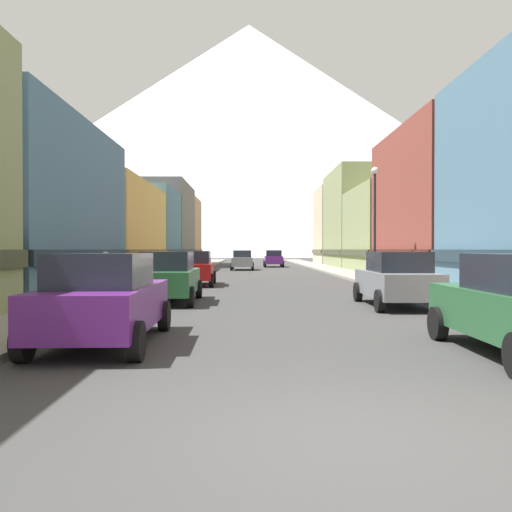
{
  "coord_description": "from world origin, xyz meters",
  "views": [
    {
      "loc": [
        -0.98,
        -5.03,
        1.86
      ],
      "look_at": [
        -0.33,
        44.85,
        1.23
      ],
      "focal_mm": 36.7,
      "sensor_mm": 36.0,
      "label": 1
    }
  ],
  "objects_px": {
    "car_left_1": "(168,277)",
    "car_right_1": "(397,279)",
    "streetlamp_right": "(375,207)",
    "car_left_0": "(104,299)",
    "car_left_2": "(195,268)",
    "car_driving_1": "(242,260)",
    "pedestrian_0": "(105,275)",
    "car_driving_0": "(273,258)"
  },
  "relations": [
    {
      "from": "car_left_1",
      "to": "car_right_1",
      "type": "height_order",
      "value": "same"
    },
    {
      "from": "car_right_1",
      "to": "streetlamp_right",
      "type": "height_order",
      "value": "streetlamp_right"
    },
    {
      "from": "car_right_1",
      "to": "streetlamp_right",
      "type": "xyz_separation_m",
      "value": [
        1.55,
        9.39,
        3.09
      ]
    },
    {
      "from": "car_left_0",
      "to": "streetlamp_right",
      "type": "distance_m",
      "value": 18.74
    },
    {
      "from": "streetlamp_right",
      "to": "car_right_1",
      "type": "bearing_deg",
      "value": -99.38
    },
    {
      "from": "car_left_0",
      "to": "car_left_2",
      "type": "distance_m",
      "value": 16.84
    },
    {
      "from": "car_driving_1",
      "to": "pedestrian_0",
      "type": "xyz_separation_m",
      "value": [
        -4.65,
        -28.2,
        0.0
      ]
    },
    {
      "from": "car_left_0",
      "to": "streetlamp_right",
      "type": "relative_size",
      "value": 0.76
    },
    {
      "from": "car_left_1",
      "to": "car_right_1",
      "type": "bearing_deg",
      "value": -10.21
    },
    {
      "from": "car_left_0",
      "to": "car_left_2",
      "type": "xyz_separation_m",
      "value": [
        0.0,
        16.84,
        0.0
      ]
    },
    {
      "from": "car_left_0",
      "to": "car_left_2",
      "type": "height_order",
      "value": "same"
    },
    {
      "from": "car_left_2",
      "to": "car_driving_0",
      "type": "bearing_deg",
      "value": 79.22
    },
    {
      "from": "car_left_1",
      "to": "car_left_2",
      "type": "bearing_deg",
      "value": 89.99
    },
    {
      "from": "car_left_2",
      "to": "pedestrian_0",
      "type": "xyz_separation_m",
      "value": [
        -2.45,
        -7.84,
        0.0
      ]
    },
    {
      "from": "car_driving_1",
      "to": "streetlamp_right",
      "type": "bearing_deg",
      "value": -71.8
    },
    {
      "from": "car_right_1",
      "to": "car_driving_1",
      "type": "distance_m",
      "value": 31.0
    },
    {
      "from": "car_left_0",
      "to": "car_left_1",
      "type": "height_order",
      "value": "same"
    },
    {
      "from": "pedestrian_0",
      "to": "car_left_2",
      "type": "bearing_deg",
      "value": 72.63
    },
    {
      "from": "car_left_0",
      "to": "car_driving_1",
      "type": "xyz_separation_m",
      "value": [
        2.2,
        37.2,
        0.0
      ]
    },
    {
      "from": "car_right_1",
      "to": "car_left_2",
      "type": "bearing_deg",
      "value": 126.77
    },
    {
      "from": "car_driving_0",
      "to": "pedestrian_0",
      "type": "bearing_deg",
      "value": -102.24
    },
    {
      "from": "car_left_0",
      "to": "car_driving_0",
      "type": "bearing_deg",
      "value": 83.19
    },
    {
      "from": "car_left_2",
      "to": "streetlamp_right",
      "type": "distance_m",
      "value": 9.69
    },
    {
      "from": "car_left_0",
      "to": "car_right_1",
      "type": "height_order",
      "value": "same"
    },
    {
      "from": "car_left_2",
      "to": "car_driving_1",
      "type": "height_order",
      "value": "same"
    },
    {
      "from": "car_left_1",
      "to": "streetlamp_right",
      "type": "xyz_separation_m",
      "value": [
        9.15,
        8.02,
        3.09
      ]
    },
    {
      "from": "car_left_2",
      "to": "car_right_1",
      "type": "distance_m",
      "value": 12.69
    },
    {
      "from": "car_driving_0",
      "to": "streetlamp_right",
      "type": "bearing_deg",
      "value": -82.67
    },
    {
      "from": "pedestrian_0",
      "to": "streetlamp_right",
      "type": "bearing_deg",
      "value": 31.33
    },
    {
      "from": "car_driving_0",
      "to": "pedestrian_0",
      "type": "relative_size",
      "value": 2.69
    },
    {
      "from": "car_left_0",
      "to": "car_right_1",
      "type": "xyz_separation_m",
      "value": [
        7.6,
        6.67,
        0.0
      ]
    },
    {
      "from": "car_driving_1",
      "to": "pedestrian_0",
      "type": "bearing_deg",
      "value": -99.36
    },
    {
      "from": "car_driving_0",
      "to": "car_driving_1",
      "type": "height_order",
      "value": "same"
    },
    {
      "from": "car_driving_1",
      "to": "pedestrian_0",
      "type": "height_order",
      "value": "pedestrian_0"
    },
    {
      "from": "car_driving_0",
      "to": "car_driving_1",
      "type": "bearing_deg",
      "value": -111.8
    },
    {
      "from": "car_left_0",
      "to": "pedestrian_0",
      "type": "bearing_deg",
      "value": 105.24
    },
    {
      "from": "car_left_0",
      "to": "car_left_2",
      "type": "relative_size",
      "value": 1.0
    },
    {
      "from": "car_left_1",
      "to": "pedestrian_0",
      "type": "relative_size",
      "value": 2.71
    },
    {
      "from": "car_left_0",
      "to": "car_driving_0",
      "type": "distance_m",
      "value": 45.52
    },
    {
      "from": "car_left_1",
      "to": "pedestrian_0",
      "type": "height_order",
      "value": "pedestrian_0"
    },
    {
      "from": "car_driving_1",
      "to": "pedestrian_0",
      "type": "distance_m",
      "value": 28.58
    },
    {
      "from": "car_left_0",
      "to": "car_left_2",
      "type": "bearing_deg",
      "value": 90.0
    }
  ]
}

